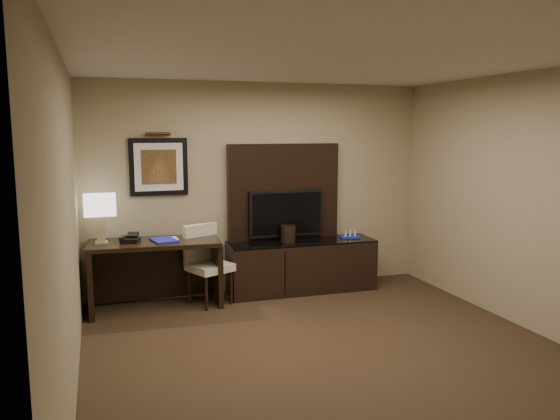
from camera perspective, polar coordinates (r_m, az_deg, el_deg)
name	(u,v)px	position (r m, az deg, el deg)	size (l,w,h in m)	color
floor	(339,363)	(5.19, 6.21, -15.57)	(4.50, 5.00, 0.01)	#332317
ceiling	(344,58)	(4.79, 6.74, 15.54)	(4.50, 5.00, 0.01)	silver
wall_back	(260,188)	(7.13, -2.06, 2.36)	(4.50, 0.01, 2.70)	tan
wall_left	(67,231)	(4.37, -21.37, -2.08)	(0.01, 5.00, 2.70)	tan
wall_right	(545,205)	(6.10, 25.98, 0.48)	(0.01, 5.00, 2.70)	tan
desk	(155,275)	(6.65, -12.90, -6.60)	(1.51, 0.65, 0.81)	black
credenza	(302,266)	(7.18, 2.28, -5.86)	(1.93, 0.54, 0.66)	black
tv_wall_panel	(284,193)	(7.17, 0.38, 1.76)	(1.50, 0.12, 1.30)	black
tv	(286,213)	(7.11, 0.64, -0.33)	(1.00, 0.08, 0.60)	black
artwork	(159,167)	(6.83, -12.57, 4.42)	(0.70, 0.04, 0.70)	black
picture_light	(158,134)	(6.78, -12.64, 7.78)	(0.04, 0.04, 0.30)	#432815
desk_chair	(210,266)	(6.66, -7.34, -5.85)	(0.45, 0.52, 0.94)	beige
table_lamp	(100,218)	(6.54, -18.26, -0.84)	(0.35, 0.20, 0.58)	tan
desk_phone	(130,238)	(6.54, -15.37, -2.85)	(0.20, 0.18, 0.10)	black
blue_folder	(164,240)	(6.52, -12.02, -3.11)	(0.25, 0.34, 0.02)	#181D9C
book	(164,232)	(6.55, -12.00, -2.24)	(0.15, 0.02, 0.20)	tan
ice_bucket	(288,234)	(7.02, 0.85, -2.50)	(0.19, 0.19, 0.22)	black
minibar_tray	(350,234)	(7.37, 7.35, -2.53)	(0.26, 0.15, 0.09)	#1C2DB6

